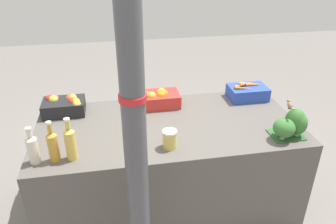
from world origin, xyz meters
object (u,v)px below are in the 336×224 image
orange_crate (159,98)px  juice_bottle_cloudy (33,148)px  broccoli_pile (293,124)px  sparrow_bird (290,105)px  apple_crate (64,105)px  pickle_jar (170,139)px  juice_bottle_amber (53,145)px  carrot_crate (247,92)px  juice_bottle_golden (70,142)px  support_pole (133,105)px

orange_crate → juice_bottle_cloudy: 1.07m
broccoli_pile → sparrow_bird: (-0.02, 0.04, 0.13)m
apple_crate → pickle_jar: apple_crate is taller
juice_bottle_amber → sparrow_bird: juice_bottle_amber is taller
carrot_crate → juice_bottle_golden: bearing=-155.9°
broccoli_pile → pickle_jar: 0.85m
carrot_crate → juice_bottle_cloudy: size_ratio=1.29×
pickle_jar → sparrow_bird: 0.85m
juice_bottle_amber → juice_bottle_cloudy: bearing=180.0°
pickle_jar → juice_bottle_cloudy: bearing=-179.0°
carrot_crate → juice_bottle_golden: size_ratio=1.12×
orange_crate → juice_bottle_amber: 0.98m
orange_crate → juice_bottle_cloudy: bearing=-144.2°
apple_crate → juice_bottle_golden: 0.65m
pickle_jar → broccoli_pile: bearing=-1.3°
broccoli_pile → juice_bottle_amber: 1.58m
broccoli_pile → apple_crate: bearing=157.8°
support_pole → pickle_jar: (0.25, 0.46, -0.50)m
support_pole → broccoli_pile: 1.28m
apple_crate → pickle_jar: bearing=-40.6°
broccoli_pile → juice_bottle_cloudy: bearing=179.8°
broccoli_pile → juice_bottle_golden: (-1.47, 0.00, 0.02)m
orange_crate → sparrow_bird: sparrow_bird is taller
orange_crate → juice_bottle_cloudy: size_ratio=1.29×
juice_bottle_golden → pickle_jar: 0.62m
support_pole → juice_bottle_amber: support_pole is taller
pickle_jar → support_pole: bearing=-118.8°
carrot_crate → pickle_jar: bearing=-142.1°
support_pole → apple_crate: 1.28m
apple_crate → juice_bottle_amber: 0.64m
carrot_crate → sparrow_bird: (0.03, -0.60, 0.17)m
support_pole → broccoli_pile: (1.11, 0.44, -0.46)m
support_pole → juice_bottle_cloudy: 0.87m
apple_crate → pickle_jar: size_ratio=2.55×
carrot_crate → sparrow_bird: bearing=-86.7°
carrot_crate → broccoli_pile: 0.64m
broccoli_pile → juice_bottle_cloudy: (-1.70, 0.00, 0.00)m
orange_crate → pickle_jar: (-0.03, -0.61, -0.00)m
orange_crate → carrot_crate: 0.77m
support_pole → carrot_crate: (1.05, 1.08, -0.50)m
juice_bottle_cloudy → juice_bottle_amber: bearing=0.0°
pickle_jar → juice_bottle_golden: bearing=-178.6°
carrot_crate → juice_bottle_amber: size_ratio=1.16×
support_pole → carrot_crate: size_ratio=8.20×
orange_crate → broccoli_pile: broccoli_pile is taller
orange_crate → juice_bottle_amber: juice_bottle_amber is taller
orange_crate → broccoli_pile: bearing=-37.4°
apple_crate → juice_bottle_golden: size_ratio=1.12×
juice_bottle_amber → carrot_crate: bearing=22.6°
broccoli_pile → juice_bottle_amber: (-1.58, 0.00, 0.01)m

